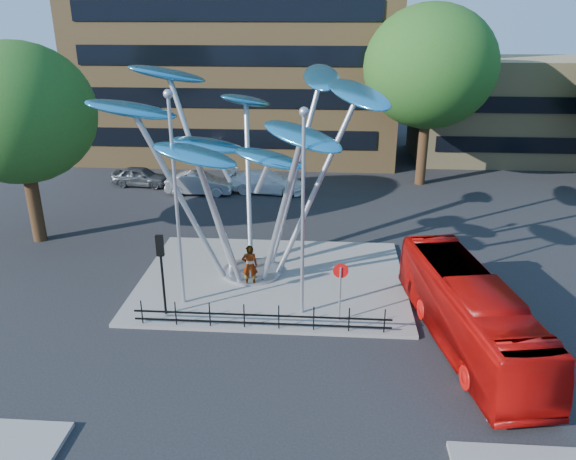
# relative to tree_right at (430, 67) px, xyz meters

# --- Properties ---
(ground) EXTENTS (120.00, 120.00, 0.00)m
(ground) POSITION_rel_tree_right_xyz_m (-8.00, -22.00, -8.04)
(ground) COLOR black
(ground) RESTS_ON ground
(traffic_island) EXTENTS (12.00, 9.00, 0.15)m
(traffic_island) POSITION_rel_tree_right_xyz_m (-9.00, -16.00, -7.96)
(traffic_island) COLOR slate
(traffic_island) RESTS_ON ground
(low_building_near) EXTENTS (15.00, 8.00, 8.00)m
(low_building_near) POSITION_rel_tree_right_xyz_m (8.00, 8.00, -4.04)
(low_building_near) COLOR tan
(low_building_near) RESTS_ON ground
(tree_right) EXTENTS (8.80, 8.80, 12.11)m
(tree_right) POSITION_rel_tree_right_xyz_m (0.00, 0.00, 0.00)
(tree_right) COLOR black
(tree_right) RESTS_ON ground
(tree_left) EXTENTS (7.60, 7.60, 10.32)m
(tree_left) POSITION_rel_tree_right_xyz_m (-22.00, -12.00, -1.24)
(tree_left) COLOR black
(tree_left) RESTS_ON ground
(leaf_sculpture) EXTENTS (12.72, 9.54, 9.51)m
(leaf_sculpture) POSITION_rel_tree_right_xyz_m (-10.07, -15.32, -1.16)
(leaf_sculpture) COLOR #9EA0A5
(leaf_sculpture) RESTS_ON traffic_island
(street_lamp_left) EXTENTS (0.36, 0.36, 8.80)m
(street_lamp_left) POSITION_rel_tree_right_xyz_m (-12.50, -18.50, -2.68)
(street_lamp_left) COLOR #9EA0A5
(street_lamp_left) RESTS_ON traffic_island
(street_lamp_right) EXTENTS (0.36, 0.36, 8.30)m
(street_lamp_right) POSITION_rel_tree_right_xyz_m (-7.50, -19.00, -2.94)
(street_lamp_right) COLOR #9EA0A5
(street_lamp_right) RESTS_ON traffic_island
(traffic_light_island) EXTENTS (0.28, 0.18, 3.42)m
(traffic_light_island) POSITION_rel_tree_right_xyz_m (-13.00, -19.50, -5.42)
(traffic_light_island) COLOR black
(traffic_light_island) RESTS_ON traffic_island
(no_entry_sign_island) EXTENTS (0.60, 0.10, 2.45)m
(no_entry_sign_island) POSITION_rel_tree_right_xyz_m (-6.00, -19.48, -6.22)
(no_entry_sign_island) COLOR #9EA0A5
(no_entry_sign_island) RESTS_ON traffic_island
(pedestrian_railing_front) EXTENTS (10.00, 0.06, 1.00)m
(pedestrian_railing_front) POSITION_rel_tree_right_xyz_m (-9.00, -20.30, -7.48)
(pedestrian_railing_front) COLOR black
(pedestrian_railing_front) RESTS_ON traffic_island
(red_bus) EXTENTS (3.95, 10.03, 2.73)m
(red_bus) POSITION_rel_tree_right_xyz_m (-1.32, -20.61, -6.67)
(red_bus) COLOR #A90A07
(red_bus) RESTS_ON ground
(pedestrian) EXTENTS (0.75, 0.53, 1.92)m
(pedestrian) POSITION_rel_tree_right_xyz_m (-9.92, -16.75, -6.93)
(pedestrian) COLOR gray
(pedestrian) RESTS_ON traffic_island
(parked_car_left) EXTENTS (4.15, 1.99, 1.37)m
(parked_car_left) POSITION_rel_tree_right_xyz_m (-19.63, -1.93, -7.35)
(parked_car_left) COLOR #45494D
(parked_car_left) RESTS_ON ground
(parked_car_mid) EXTENTS (4.45, 1.61, 1.46)m
(parked_car_mid) POSITION_rel_tree_right_xyz_m (-15.13, -3.45, -7.31)
(parked_car_mid) COLOR #9A9CA1
(parked_car_mid) RESTS_ON ground
(parked_car_right) EXTENTS (5.24, 2.55, 1.47)m
(parked_car_right) POSITION_rel_tree_right_xyz_m (-10.63, -2.76, -7.30)
(parked_car_right) COLOR white
(parked_car_right) RESTS_ON ground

